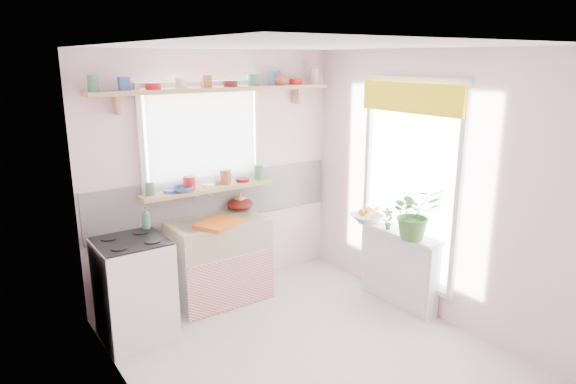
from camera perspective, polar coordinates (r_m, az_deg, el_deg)
room at (r=5.07m, az=2.43°, el=2.76°), size 3.20×3.20×3.20m
sink_unit at (r=5.29m, az=-7.66°, el=-7.50°), size 0.95×0.65×1.11m
cooker at (r=4.74m, az=-16.69°, el=-10.33°), size 0.58×0.58×0.93m
radiator_ledge at (r=5.30m, az=12.25°, el=-8.04°), size 0.22×0.95×0.78m
windowsill at (r=5.23m, az=-8.86°, el=0.37°), size 1.40×0.22×0.04m
pine_shelf at (r=5.13m, az=-7.71°, el=11.25°), size 2.52×0.24×0.04m
shelf_crockery at (r=5.12m, az=-7.98°, el=12.07°), size 2.47×0.11×0.12m
sill_crockery at (r=5.20m, az=-9.06°, el=1.14°), size 1.35×0.11×0.12m
dish_tray at (r=4.98m, az=-7.69°, el=-3.53°), size 0.51×0.45×0.04m
colander at (r=5.47m, az=-5.33°, el=-1.35°), size 0.33×0.33×0.12m
jade_plant at (r=4.89m, az=13.88°, el=-2.31°), size 0.56×0.52×0.50m
fruit_bowl at (r=5.36m, az=8.74°, el=-2.87°), size 0.37×0.37×0.08m
herb_pot at (r=5.14m, az=11.04°, el=-2.95°), size 0.13×0.11×0.21m
soap_bottle_sink at (r=5.46m, az=-5.34°, el=-0.93°), size 0.12×0.12×0.21m
sill_cup at (r=5.33m, az=-7.72°, el=1.45°), size 0.13×0.13×0.10m
sill_bowl at (r=5.05m, az=-11.54°, el=0.31°), size 0.23×0.23×0.06m
shelf_vase at (r=5.47m, az=-0.95°, el=12.59°), size 0.19×0.19×0.15m
cooker_bottle at (r=4.81m, az=-15.53°, el=-2.75°), size 0.09×0.09×0.21m
fruit at (r=5.36m, az=8.77°, el=-2.22°), size 0.20×0.14×0.10m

